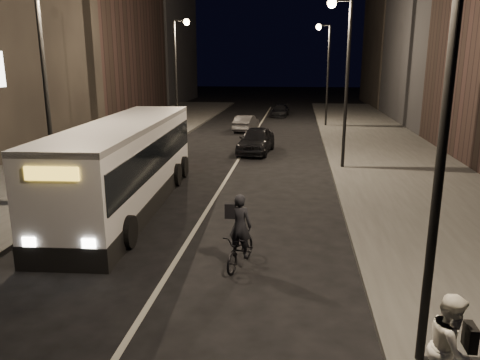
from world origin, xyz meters
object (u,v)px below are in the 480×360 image
(streetlight_right_near, at_px, (433,65))
(city_bus, at_px, (127,161))
(streetlight_left_near, at_px, (50,63))
(car_mid, at_px, (246,123))
(cyclist_on_bicycle, at_px, (241,242))
(pedestrian_woman, at_px, (450,348))
(streetlight_left_far, at_px, (179,62))
(car_far, at_px, (280,111))
(car_near, at_px, (256,140))
(streetlight_right_far, at_px, (325,61))
(streetlight_right_mid, at_px, (342,62))

(streetlight_right_near, distance_m, city_bus, 12.77)
(streetlight_left_near, distance_m, car_mid, 21.95)
(cyclist_on_bicycle, bearing_deg, pedestrian_woman, -36.98)
(streetlight_left_far, relative_size, car_far, 2.06)
(car_near, bearing_deg, streetlight_left_far, 141.30)
(cyclist_on_bicycle, xyz_separation_m, car_far, (-0.37, 35.50, -0.12))
(streetlight_right_near, height_order, city_bus, streetlight_right_near)
(streetlight_right_near, xyz_separation_m, city_bus, (-8.46, 8.86, -3.60))
(streetlight_right_far, xyz_separation_m, city_bus, (-8.46, -23.14, -3.60))
(streetlight_right_near, distance_m, streetlight_left_near, 13.33)
(city_bus, xyz_separation_m, car_far, (4.60, 30.48, -1.19))
(streetlight_right_far, height_order, city_bus, streetlight_right_far)
(city_bus, xyz_separation_m, car_mid, (2.32, 20.09, -1.13))
(streetlight_left_far, height_order, cyclist_on_bicycle, streetlight_left_far)
(streetlight_left_near, height_order, car_far, streetlight_left_near)
(car_far, bearing_deg, car_near, -87.27)
(streetlight_right_near, height_order, streetlight_right_far, same)
(streetlight_left_near, distance_m, car_near, 14.25)
(cyclist_on_bicycle, bearing_deg, car_far, 104.67)
(city_bus, bearing_deg, streetlight_left_near, -161.79)
(cyclist_on_bicycle, bearing_deg, car_near, 107.77)
(streetlight_right_mid, xyz_separation_m, car_far, (-3.86, 23.34, -4.79))
(city_bus, height_order, car_near, city_bus)
(streetlight_left_near, height_order, car_mid, streetlight_left_near)
(car_mid, bearing_deg, streetlight_left_far, 40.04)
(streetlight_right_near, bearing_deg, pedestrian_woman, -67.20)
(streetlight_right_near, bearing_deg, streetlight_right_mid, 90.00)
(streetlight_left_far, height_order, car_near, streetlight_left_far)
(pedestrian_woman, height_order, car_far, pedestrian_woman)
(car_near, height_order, car_far, car_near)
(cyclist_on_bicycle, relative_size, car_far, 0.53)
(car_near, distance_m, car_mid, 9.08)
(streetlight_right_near, relative_size, car_mid, 2.13)
(car_near, bearing_deg, streetlight_right_far, 74.88)
(car_far, bearing_deg, streetlight_right_mid, -75.89)
(streetlight_left_near, distance_m, cyclist_on_bicycle, 9.51)
(streetlight_left_near, relative_size, cyclist_on_bicycle, 3.88)
(streetlight_left_far, xyz_separation_m, city_bus, (2.21, -17.14, -3.60))
(streetlight_right_mid, distance_m, pedestrian_woman, 17.54)
(streetlight_right_far, distance_m, pedestrian_woman, 33.28)
(streetlight_right_mid, distance_m, city_bus, 11.64)
(cyclist_on_bicycle, height_order, pedestrian_woman, cyclist_on_bicycle)
(streetlight_right_far, relative_size, pedestrian_woman, 4.49)
(streetlight_right_mid, height_order, streetlight_left_near, same)
(streetlight_right_near, height_order, cyclist_on_bicycle, streetlight_right_near)
(streetlight_left_far, height_order, car_mid, streetlight_left_far)
(city_bus, distance_m, car_near, 11.86)
(streetlight_right_near, xyz_separation_m, cyclist_on_bicycle, (-3.49, 3.84, -4.66))
(car_mid, xyz_separation_m, car_far, (2.28, 10.39, -0.06))
(car_near, bearing_deg, car_far, 93.60)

